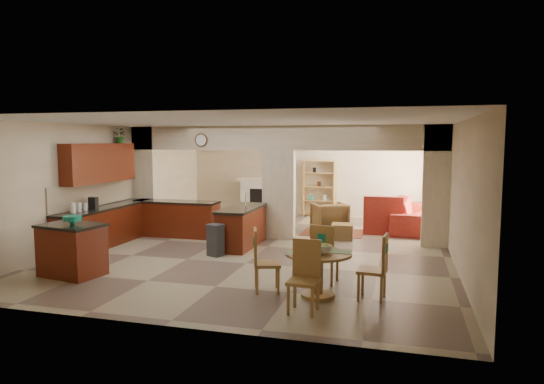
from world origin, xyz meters
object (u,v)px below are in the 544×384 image
(armchair, at_px, (329,217))
(dining_table, at_px, (318,267))
(kitchen_island, at_px, (72,250))
(sofa, at_px, (415,214))

(armchair, bearing_deg, dining_table, 69.74)
(kitchen_island, relative_size, dining_table, 1.16)
(dining_table, bearing_deg, kitchen_island, 179.65)
(kitchen_island, bearing_deg, armchair, 64.97)
(sofa, relative_size, armchair, 3.27)
(dining_table, xyz_separation_m, sofa, (1.56, 6.50, -0.07))
(kitchen_island, relative_size, sofa, 0.43)
(dining_table, height_order, armchair, armchair)
(kitchen_island, height_order, dining_table, kitchen_island)
(kitchen_island, distance_m, armchair, 6.66)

